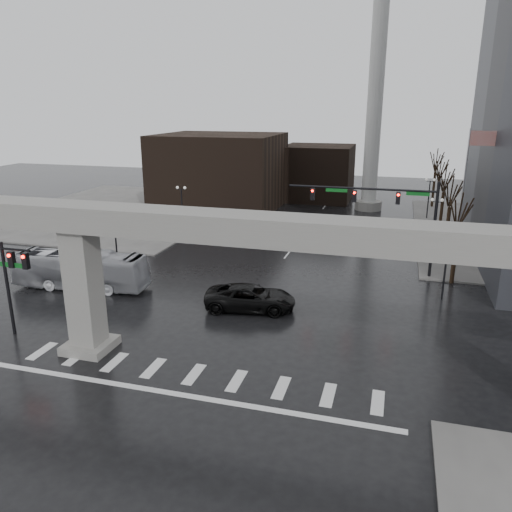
# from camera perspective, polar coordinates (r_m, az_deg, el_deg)

# --- Properties ---
(ground) EXTENTS (160.00, 160.00, 0.00)m
(ground) POSITION_cam_1_polar(r_m,az_deg,el_deg) (28.43, -6.30, -12.31)
(ground) COLOR black
(ground) RESTS_ON ground
(sidewalk_nw) EXTENTS (28.00, 36.00, 0.15)m
(sidewalk_nw) POSITION_cam_1_polar(r_m,az_deg,el_deg) (70.19, -15.06, 5.07)
(sidewalk_nw) COLOR slate
(sidewalk_nw) RESTS_ON ground
(elevated_guideway) EXTENTS (48.00, 2.60, 8.70)m
(elevated_guideway) POSITION_cam_1_polar(r_m,az_deg,el_deg) (25.33, -4.15, 0.94)
(elevated_guideway) COLOR gray
(elevated_guideway) RESTS_ON ground
(building_far_left) EXTENTS (16.00, 14.00, 10.00)m
(building_far_left) POSITION_cam_1_polar(r_m,az_deg,el_deg) (69.61, -4.17, 9.62)
(building_far_left) COLOR black
(building_far_left) RESTS_ON ground
(building_far_mid) EXTENTS (10.00, 10.00, 8.00)m
(building_far_mid) POSITION_cam_1_polar(r_m,az_deg,el_deg) (76.39, 7.09, 9.44)
(building_far_mid) COLOR black
(building_far_mid) RESTS_ON ground
(smokestack) EXTENTS (3.60, 3.60, 30.00)m
(smokestack) POSITION_cam_1_polar(r_m,az_deg,el_deg) (68.95, 13.39, 16.12)
(smokestack) COLOR #BABAB6
(smokestack) RESTS_ON ground
(signal_mast_arm) EXTENTS (12.12, 0.43, 8.00)m
(signal_mast_arm) POSITION_cam_1_polar(r_m,az_deg,el_deg) (42.42, 14.76, 5.51)
(signal_mast_arm) COLOR black
(signal_mast_arm) RESTS_ON ground
(signal_left_pole) EXTENTS (2.30, 0.30, 6.00)m
(signal_left_pole) POSITION_cam_1_polar(r_m,az_deg,el_deg) (33.50, -26.02, -1.79)
(signal_left_pole) COLOR black
(signal_left_pole) RESTS_ON ground
(flagpole_assembly) EXTENTS (2.06, 0.12, 12.00)m
(flagpole_assembly) POSITION_cam_1_polar(r_m,az_deg,el_deg) (45.64, 23.03, 7.67)
(flagpole_assembly) COLOR silver
(flagpole_assembly) RESTS_ON ground
(lamp_right_0) EXTENTS (1.22, 0.32, 5.11)m
(lamp_right_0) POSITION_cam_1_polar(r_m,az_deg,el_deg) (38.47, 20.98, 0.16)
(lamp_right_0) COLOR black
(lamp_right_0) RESTS_ON ground
(lamp_right_1) EXTENTS (1.22, 0.32, 5.11)m
(lamp_right_1) POSITION_cam_1_polar(r_m,az_deg,el_deg) (52.04, 19.85, 4.45)
(lamp_right_1) COLOR black
(lamp_right_1) RESTS_ON ground
(lamp_right_2) EXTENTS (1.22, 0.32, 5.11)m
(lamp_right_2) POSITION_cam_1_polar(r_m,az_deg,el_deg) (65.79, 19.18, 6.96)
(lamp_right_2) COLOR black
(lamp_right_2) RESTS_ON ground
(lamp_left_0) EXTENTS (1.22, 0.32, 5.11)m
(lamp_left_0) POSITION_cam_1_polar(r_m,az_deg,el_deg) (44.76, -15.82, 2.91)
(lamp_left_0) COLOR black
(lamp_left_0) RESTS_ON ground
(lamp_left_1) EXTENTS (1.22, 0.32, 5.11)m
(lamp_left_1) POSITION_cam_1_polar(r_m,az_deg,el_deg) (56.84, -8.49, 6.27)
(lamp_left_1) COLOR black
(lamp_left_1) RESTS_ON ground
(lamp_left_2) EXTENTS (1.22, 0.32, 5.11)m
(lamp_left_2) POSITION_cam_1_polar(r_m,az_deg,el_deg) (69.65, -3.75, 8.37)
(lamp_left_2) COLOR black
(lamp_left_2) RESTS_ON ground
(tree_right_0) EXTENTS (1.09, 1.58, 7.50)m
(tree_right_0) POSITION_cam_1_polar(r_m,az_deg,el_deg) (42.61, 21.87, 0.67)
(tree_right_0) COLOR black
(tree_right_0) RESTS_ON ground
(tree_right_1) EXTENTS (1.09, 1.61, 7.67)m
(tree_right_1) POSITION_cam_1_polar(r_m,az_deg,el_deg) (50.32, 21.07, 3.20)
(tree_right_1) COLOR black
(tree_right_1) RESTS_ON ground
(tree_right_2) EXTENTS (1.10, 1.63, 7.85)m
(tree_right_2) POSITION_cam_1_polar(r_m,az_deg,el_deg) (58.11, 20.49, 5.05)
(tree_right_2) COLOR black
(tree_right_2) RESTS_ON ground
(tree_right_3) EXTENTS (1.11, 1.66, 8.02)m
(tree_right_3) POSITION_cam_1_polar(r_m,az_deg,el_deg) (65.95, 20.04, 6.46)
(tree_right_3) COLOR black
(tree_right_3) RESTS_ON ground
(tree_right_4) EXTENTS (1.12, 1.69, 8.19)m
(tree_right_4) POSITION_cam_1_polar(r_m,az_deg,el_deg) (73.82, 19.69, 7.57)
(tree_right_4) COLOR black
(tree_right_4) RESTS_ON ground
(pickup_truck) EXTENTS (6.71, 3.92, 1.76)m
(pickup_truck) POSITION_cam_1_polar(r_m,az_deg,el_deg) (35.01, -0.66, -4.79)
(pickup_truck) COLOR black
(pickup_truck) RESTS_ON ground
(city_bus) EXTENTS (10.84, 3.38, 2.97)m
(city_bus) POSITION_cam_1_polar(r_m,az_deg,el_deg) (41.17, -19.46, -1.51)
(city_bus) COLOR silver
(city_bus) RESTS_ON ground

